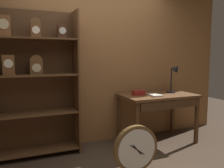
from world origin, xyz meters
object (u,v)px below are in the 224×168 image
Objects in this scene: workbench at (158,100)px; open_repair_manual at (155,95)px; bookshelf at (19,81)px; round_clock_large at (136,150)px; desk_lamp at (175,75)px; toolbox_small at (138,93)px.

open_repair_manual reaches higher than workbench.
bookshelf is 2.11m from workbench.
round_clock_large is at bearing -41.09° from bookshelf.
bookshelf is 3.40× the size of round_clock_large.
round_clock_large is (-1.20, -0.86, -0.79)m from desk_lamp.
workbench is 0.36m from toolbox_small.
open_repair_manual is at bearing -39.78° from toolbox_small.
desk_lamp reaches higher than workbench.
desk_lamp is (2.41, -0.20, 0.03)m from bookshelf.
open_repair_manual is (-0.47, -0.15, -0.29)m from desk_lamp.
desk_lamp is (0.34, 0.05, 0.40)m from workbench.
round_clock_large is (-0.72, -0.71, -0.49)m from open_repair_manual.
workbench is 2.42× the size of desk_lamp.
workbench is at bearing -171.80° from desk_lamp.
bookshelf is at bearing 173.24° from workbench.
desk_lamp is 2.66× the size of toolbox_small.
open_repair_manual is (0.20, -0.17, -0.03)m from toolbox_small.
workbench is 0.19m from open_repair_manual.
workbench is (2.07, -0.25, -0.37)m from bookshelf.
bookshelf reaches higher than toolbox_small.
bookshelf reaches higher than open_repair_manual.
bookshelf reaches higher than round_clock_large.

